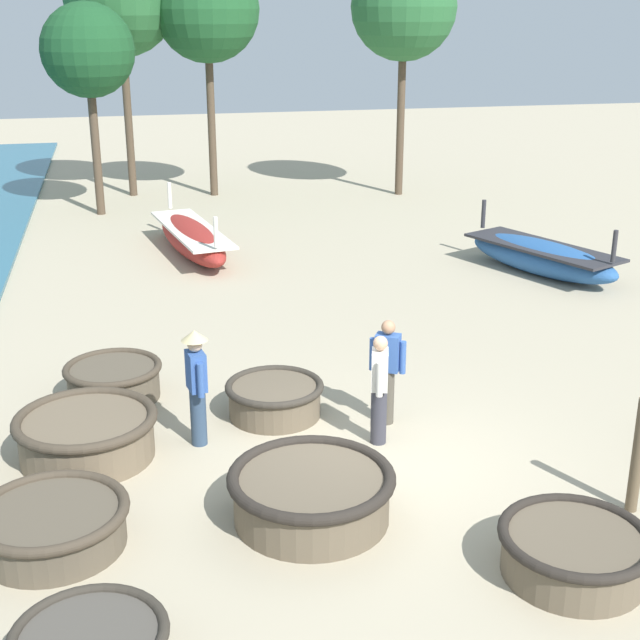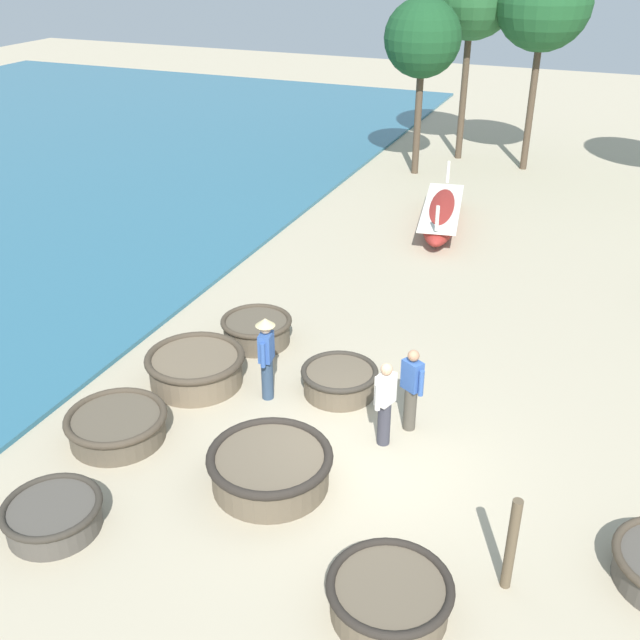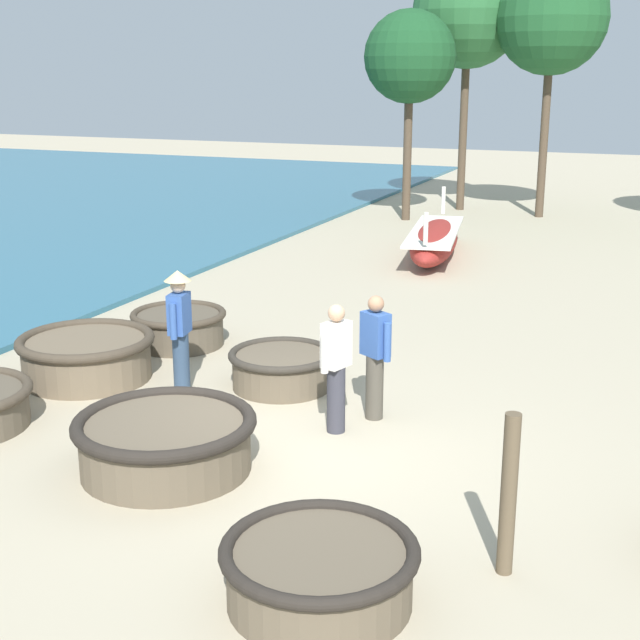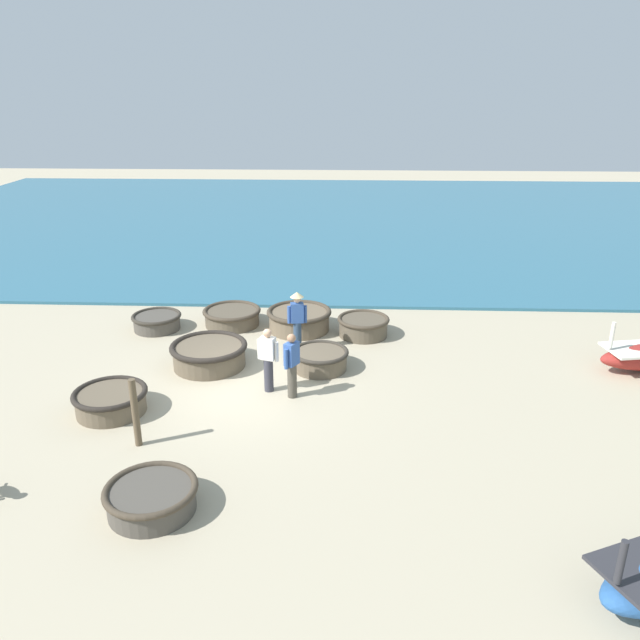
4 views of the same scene
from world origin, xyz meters
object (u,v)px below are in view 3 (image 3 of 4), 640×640
(coracle_center, at_px, (179,326))
(long_boat_blue_hull, at_px, (434,241))
(fisherman_with_hat, at_px, (375,354))
(fisherman_hauling, at_px, (336,365))
(tree_rightmost, at_px, (468,12))
(coracle_beside_post, at_px, (320,570))
(mooring_post_mid_beach, at_px, (509,495))
(coracle_far_right, at_px, (282,367))
(coracle_nearest, at_px, (86,355))
(tree_right_mid, at_px, (552,19))
(tree_left_mid, at_px, (410,58))
(fisherman_standing_left, at_px, (180,323))
(coracle_far_left, at_px, (165,441))

(coracle_center, relative_size, long_boat_blue_hull, 0.32)
(coracle_center, xyz_separation_m, fisherman_with_hat, (3.84, -1.73, 0.53))
(fisherman_hauling, xyz_separation_m, tree_rightmost, (-2.88, 17.90, 4.97))
(coracle_beside_post, xyz_separation_m, mooring_post_mid_beach, (1.30, 1.02, 0.44))
(mooring_post_mid_beach, bearing_deg, long_boat_blue_hull, 107.93)
(coracle_far_right, bearing_deg, coracle_nearest, -164.65)
(tree_rightmost, height_order, tree_right_mid, tree_rightmost)
(coracle_center, height_order, tree_right_mid, tree_right_mid)
(tree_right_mid, relative_size, tree_left_mid, 1.23)
(coracle_far_right, height_order, coracle_center, coracle_center)
(fisherman_standing_left, xyz_separation_m, tree_right_mid, (2.04, 16.89, 4.60))
(coracle_far_left, relative_size, fisherman_with_hat, 1.26)
(coracle_nearest, bearing_deg, tree_right_mid, 78.23)
(mooring_post_mid_beach, bearing_deg, coracle_far_right, 136.74)
(coracle_far_right, distance_m, fisherman_standing_left, 1.51)
(fisherman_with_hat, height_order, fisherman_standing_left, fisherman_standing_left)
(coracle_beside_post, bearing_deg, tree_right_mid, 94.28)
(coracle_nearest, bearing_deg, tree_left_mid, 89.81)
(long_boat_blue_hull, xyz_separation_m, tree_right_mid, (1.28, 6.95, 5.16))
(coracle_far_right, xyz_separation_m, mooring_post_mid_beach, (3.73, -3.51, 0.45))
(fisherman_standing_left, bearing_deg, mooring_post_mid_beach, -30.12)
(coracle_center, distance_m, tree_rightmost, 16.55)
(coracle_far_left, height_order, coracle_center, coracle_far_left)
(coracle_far_right, relative_size, tree_rightmost, 0.19)
(coracle_nearest, xyz_separation_m, fisherman_standing_left, (1.49, 0.06, 0.61))
(coracle_far_left, height_order, long_boat_blue_hull, long_boat_blue_hull)
(tree_rightmost, relative_size, tree_left_mid, 1.29)
(fisherman_with_hat, bearing_deg, tree_rightmost, 100.35)
(coracle_far_left, distance_m, tree_right_mid, 19.80)
(fisherman_hauling, distance_m, tree_right_mid, 18.02)
(coracle_far_right, distance_m, coracle_center, 2.57)
(coracle_center, distance_m, mooring_post_mid_beach, 7.63)
(coracle_far_left, xyz_separation_m, mooring_post_mid_beach, (3.78, -0.65, 0.39))
(coracle_far_right, relative_size, fisherman_hauling, 0.93)
(coracle_beside_post, xyz_separation_m, fisherman_hauling, (-1.18, 3.36, 0.55))
(long_boat_blue_hull, xyz_separation_m, fisherman_standing_left, (-0.76, -9.94, 0.56))
(tree_left_mid, bearing_deg, long_boat_blue_hull, -65.99)
(coracle_far_left, bearing_deg, tree_right_mid, 87.21)
(long_boat_blue_hull, distance_m, tree_right_mid, 8.75)
(mooring_post_mid_beach, bearing_deg, coracle_center, 142.36)
(fisherman_with_hat, height_order, tree_right_mid, tree_right_mid)
(coracle_far_left, distance_m, fisherman_standing_left, 2.53)
(tree_left_mid, bearing_deg, coracle_far_left, -81.49)
(coracle_beside_post, xyz_separation_m, long_boat_blue_hull, (-2.83, 13.80, 0.10))
(long_boat_blue_hull, bearing_deg, fisherman_hauling, -80.97)
(mooring_post_mid_beach, relative_size, tree_rightmost, 0.20)
(coracle_center, bearing_deg, tree_left_mid, 91.34)
(coracle_beside_post, xyz_separation_m, tree_left_mid, (-5.04, 18.75, 4.22))
(coracle_center, distance_m, coracle_beside_post, 7.38)
(coracle_beside_post, bearing_deg, mooring_post_mid_beach, 38.03)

